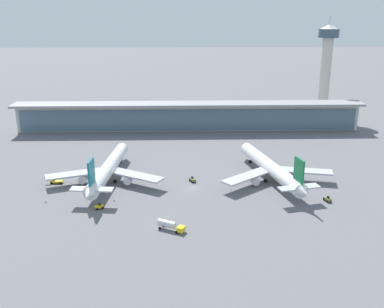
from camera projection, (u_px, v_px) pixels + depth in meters
name	position (u px, v px, depth m)	size (l,w,h in m)	color
ground_plane	(193.00, 188.00, 167.33)	(1200.00, 1200.00, 0.00)	slate
airliner_left_stand	(108.00, 169.00, 172.16)	(45.23, 59.08, 15.72)	white
airliner_centre_stand	(272.00, 168.00, 173.07)	(44.16, 58.38, 15.72)	white
service_truck_near_nose_yellow	(99.00, 207.00, 149.71)	(3.33, 2.90, 2.05)	yellow
service_truck_under_wing_yellow	(170.00, 225.00, 135.29)	(8.66, 6.00, 2.95)	yellow
service_truck_mid_apron_yellow	(300.00, 170.00, 183.44)	(3.26, 2.54, 2.05)	yellow
service_truck_by_tail_olive	(192.00, 180.00, 172.91)	(2.73, 3.31, 2.05)	olive
service_truck_on_taxiway_olive	(328.00, 199.00, 155.49)	(2.46, 3.23, 2.05)	olive
service_truck_at_far_stand_yellow	(56.00, 181.00, 171.29)	(6.81, 1.94, 2.70)	yellow
terminal_building	(189.00, 116.00, 243.39)	(186.15, 12.80, 15.20)	beige
control_tower	(326.00, 62.00, 269.96)	(12.00, 12.00, 58.99)	beige
safety_cone_alpha	(114.00, 200.00, 155.88)	(0.62, 0.62, 0.70)	orange
safety_cone_bravo	(46.00, 202.00, 154.85)	(0.62, 0.62, 0.70)	orange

